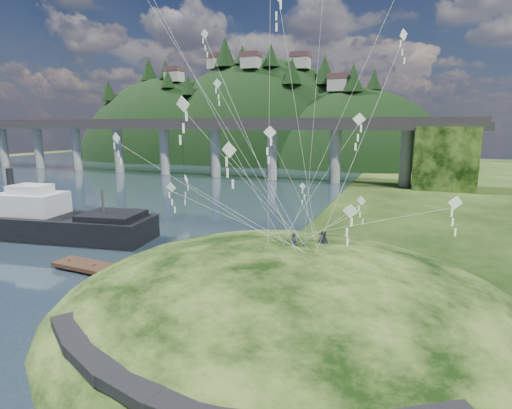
% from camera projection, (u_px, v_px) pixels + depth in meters
% --- Properties ---
extents(ground, '(320.00, 320.00, 0.00)m').
position_uv_depth(ground, '(176.00, 309.00, 29.25)').
color(ground, black).
rests_on(ground, ground).
extents(grass_hill, '(36.00, 32.00, 13.00)m').
position_uv_depth(grass_hill, '(288.00, 335.00, 28.55)').
color(grass_hill, black).
rests_on(grass_hill, ground).
extents(footpath, '(22.29, 5.84, 0.83)m').
position_uv_depth(footpath, '(200.00, 387.00, 17.29)').
color(footpath, black).
rests_on(footpath, ground).
extents(bridge, '(160.00, 11.00, 15.00)m').
position_uv_depth(bridge, '(235.00, 140.00, 100.82)').
color(bridge, '#2D2B2B').
rests_on(bridge, ground).
extents(far_ridge, '(153.00, 70.00, 94.50)m').
position_uv_depth(far_ridge, '(249.00, 179.00, 157.88)').
color(far_ridge, black).
rests_on(far_ridge, ground).
extents(work_barge, '(24.13, 9.75, 8.21)m').
position_uv_depth(work_barge, '(53.00, 221.00, 47.63)').
color(work_barge, black).
rests_on(work_barge, ground).
extents(wooden_dock, '(15.06, 3.32, 1.07)m').
position_uv_depth(wooden_dock, '(121.00, 272.00, 35.23)').
color(wooden_dock, '#352115').
rests_on(wooden_dock, ground).
extents(kite_flyers, '(2.71, 2.37, 1.88)m').
position_uv_depth(kite_flyers, '(315.00, 231.00, 28.42)').
color(kite_flyers, '#292C37').
rests_on(kite_flyers, ground).
extents(kite_swarm, '(21.44, 17.57, 20.62)m').
position_uv_depth(kite_swarm, '(269.00, 91.00, 25.16)').
color(kite_swarm, white).
rests_on(kite_swarm, ground).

